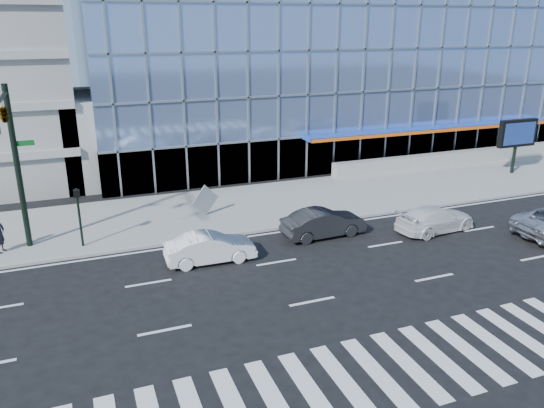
{
  "coord_description": "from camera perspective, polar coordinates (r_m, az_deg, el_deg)",
  "views": [
    {
      "loc": [
        -8.36,
        -21.29,
        10.77
      ],
      "look_at": [
        0.92,
        3.0,
        1.85
      ],
      "focal_mm": 35.0,
      "sensor_mm": 36.0,
      "label": 1
    }
  ],
  "objects": [
    {
      "name": "ped_signal_post",
      "position": [
        27.62,
        -20.1,
        -0.47
      ],
      "size": [
        0.3,
        0.33,
        3.0
      ],
      "color": "black",
      "rests_on": "sidewalk"
    },
    {
      "name": "tilted_panel",
      "position": [
        30.81,
        -7.17,
        0.42
      ],
      "size": [
        1.72,
        0.75,
        1.84
      ],
      "primitive_type": "cube",
      "rotation": [
        0.0,
        0.77,
        0.39
      ],
      "color": "#9A9A9A",
      "rests_on": "sidewalk"
    },
    {
      "name": "sidewalk",
      "position": [
        32.29,
        -4.69,
        -0.49
      ],
      "size": [
        120.0,
        8.0,
        0.15
      ],
      "primitive_type": "cube",
      "color": "gray",
      "rests_on": "ground"
    },
    {
      "name": "theatre_building",
      "position": [
        52.41,
        4.56,
        15.29
      ],
      "size": [
        42.0,
        26.0,
        15.0
      ],
      "primitive_type": "cube",
      "color": "#7D99D1",
      "rests_on": "ground"
    },
    {
      "name": "white_suv",
      "position": [
        30.07,
        17.15,
        -1.55
      ],
      "size": [
        4.92,
        2.51,
        1.37
      ],
      "primitive_type": "imported",
      "rotation": [
        0.0,
        0.0,
        1.7
      ],
      "color": "silver",
      "rests_on": "ground"
    },
    {
      "name": "traffic_signal",
      "position": [
        26.4,
        -26.49,
        6.91
      ],
      "size": [
        1.14,
        5.74,
        8.0
      ],
      "color": "black",
      "rests_on": "sidewalk"
    },
    {
      "name": "ramp_block",
      "position": [
        40.12,
        -17.25,
        6.91
      ],
      "size": [
        6.0,
        8.0,
        6.0
      ],
      "primitive_type": "cube",
      "color": "gray",
      "rests_on": "ground"
    },
    {
      "name": "ground",
      "position": [
        25.28,
        0.49,
        -6.29
      ],
      "size": [
        160.0,
        160.0,
        0.0
      ],
      "primitive_type": "plane",
      "color": "black",
      "rests_on": "ground"
    },
    {
      "name": "retaining_wall",
      "position": [
        47.24,
        23.15,
        5.02
      ],
      "size": [
        30.0,
        0.8,
        1.0
      ],
      "primitive_type": "cube",
      "color": "gray",
      "rests_on": "sidewalk"
    },
    {
      "name": "marquee_sign",
      "position": [
        42.88,
        24.89,
        6.83
      ],
      "size": [
        3.2,
        0.43,
        4.0
      ],
      "color": "black",
      "rests_on": "sidewalk"
    },
    {
      "name": "dark_sedan",
      "position": [
        28.14,
        5.57,
        -2.04
      ],
      "size": [
        4.58,
        1.78,
        1.49
      ],
      "primitive_type": "imported",
      "rotation": [
        0.0,
        0.0,
        1.62
      ],
      "color": "black",
      "rests_on": "ground"
    },
    {
      "name": "white_sedan",
      "position": [
        25.26,
        -6.66,
        -4.7
      ],
      "size": [
        4.31,
        1.61,
        1.41
      ],
      "primitive_type": "imported",
      "rotation": [
        0.0,
        0.0,
        1.54
      ],
      "color": "white",
      "rests_on": "ground"
    }
  ]
}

